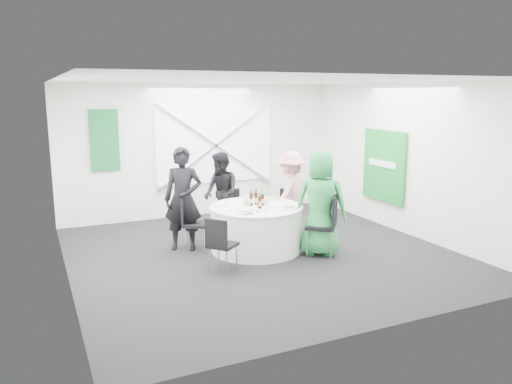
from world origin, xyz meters
name	(u,v)px	position (x,y,z in m)	size (l,w,h in m)	color
floor	(261,253)	(0.00, 0.00, 0.00)	(6.00, 6.00, 0.00)	black
ceiling	(261,80)	(0.00, 0.00, 2.80)	(6.00, 6.00, 0.00)	silver
wall_back	(201,150)	(0.00, 3.00, 1.40)	(6.00, 6.00, 0.00)	white
wall_front	(381,209)	(0.00, -3.00, 1.40)	(6.00, 6.00, 0.00)	white
wall_left	(62,184)	(-3.00, 0.00, 1.40)	(6.00, 6.00, 0.00)	white
wall_right	(408,159)	(3.00, 0.00, 1.40)	(6.00, 6.00, 0.00)	white
window_panel	(215,145)	(0.30, 2.96, 1.50)	(2.60, 0.03, 1.60)	white
window_brace_a	(216,145)	(0.30, 2.92, 1.50)	(0.05, 0.05, 3.16)	silver
window_brace_b	(216,145)	(0.30, 2.92, 1.50)	(0.05, 0.05, 3.16)	silver
green_banner	(105,140)	(-2.00, 2.95, 1.70)	(0.55, 0.04, 1.20)	#14642F
green_sign	(384,166)	(2.94, 0.60, 1.20)	(0.05, 1.20, 1.40)	#18872B
banquet_table	(256,228)	(0.00, 0.20, 0.38)	(1.56, 1.56, 0.76)	silver
chair_back	(232,209)	(0.00, 1.26, 0.49)	(0.38, 0.39, 0.84)	black
chair_back_left	(191,219)	(-0.98, 0.71, 0.52)	(0.55, 0.55, 0.90)	black
chair_back_right	(286,209)	(0.89, 0.80, 0.50)	(0.54, 0.54, 0.85)	black
chair_front_right	(327,221)	(0.91, -0.55, 0.59)	(0.64, 0.64, 1.00)	black
chair_front_left	(220,241)	(-0.94, -0.57, 0.49)	(0.54, 0.53, 0.84)	black
person_man_back_left	(183,199)	(-1.09, 0.75, 0.87)	(0.63, 0.42, 1.74)	black
person_man_back	(221,193)	(-0.16, 1.43, 0.77)	(0.75, 0.41, 1.54)	black
person_woman_pink	(290,193)	(0.98, 0.80, 0.78)	(1.01, 0.47, 1.57)	pink
person_woman_green	(321,203)	(0.85, -0.44, 0.86)	(0.84, 0.55, 1.72)	green
plate_back	(239,200)	(-0.09, 0.72, 0.77)	(0.25, 0.25, 0.01)	white
plate_back_left	(220,206)	(-0.56, 0.42, 0.77)	(0.28, 0.28, 0.01)	white
plate_back_right	(271,199)	(0.45, 0.54, 0.78)	(0.29, 0.29, 0.04)	white
plate_front_right	(288,207)	(0.44, -0.12, 0.78)	(0.29, 0.29, 0.04)	white
plate_front_left	(240,213)	(-0.43, -0.14, 0.77)	(0.25, 0.25, 0.01)	white
napkin	(246,211)	(-0.36, -0.21, 0.80)	(0.20, 0.13, 0.06)	silver
beer_bottle_a	(251,200)	(-0.06, 0.27, 0.86)	(0.06, 0.06, 0.26)	#391E0A
beer_bottle_b	(256,199)	(0.05, 0.31, 0.86)	(0.06, 0.06, 0.27)	#391E0A
beer_bottle_c	(262,200)	(0.12, 0.21, 0.85)	(0.06, 0.06, 0.25)	#391E0A
beer_bottle_d	(260,203)	(-0.01, 0.03, 0.86)	(0.06, 0.06, 0.25)	#391E0A
green_water_bottle	(262,198)	(0.12, 0.23, 0.88)	(0.08, 0.08, 0.31)	green
clear_water_bottle	(246,202)	(-0.21, 0.13, 0.87)	(0.08, 0.08, 0.29)	white
wine_glass_a	(249,204)	(-0.26, -0.11, 0.88)	(0.07, 0.07, 0.17)	white
wine_glass_b	(264,194)	(0.28, 0.49, 0.88)	(0.07, 0.07, 0.17)	white
wine_glass_c	(257,204)	(-0.14, -0.17, 0.88)	(0.07, 0.07, 0.17)	white
wine_glass_d	(266,203)	(0.00, -0.17, 0.88)	(0.07, 0.07, 0.17)	white
wine_glass_e	(278,199)	(0.33, 0.04, 0.88)	(0.07, 0.07, 0.17)	white
fork_a	(281,201)	(0.55, 0.36, 0.76)	(0.01, 0.15, 0.01)	silver
knife_a	(268,199)	(0.42, 0.60, 0.76)	(0.01, 0.15, 0.01)	silver
fork_b	(226,203)	(-0.36, 0.65, 0.76)	(0.01, 0.15, 0.01)	silver
knife_b	(222,208)	(-0.57, 0.31, 0.76)	(0.01, 0.15, 0.01)	silver
fork_c	(230,212)	(-0.54, 0.00, 0.76)	(0.01, 0.15, 0.01)	silver
knife_c	(251,214)	(-0.31, -0.28, 0.76)	(0.01, 0.15, 0.01)	silver
fork_d	(285,211)	(0.29, -0.30, 0.76)	(0.01, 0.15, 0.01)	silver
knife_d	(290,205)	(0.55, 0.03, 0.76)	(0.01, 0.15, 0.01)	silver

